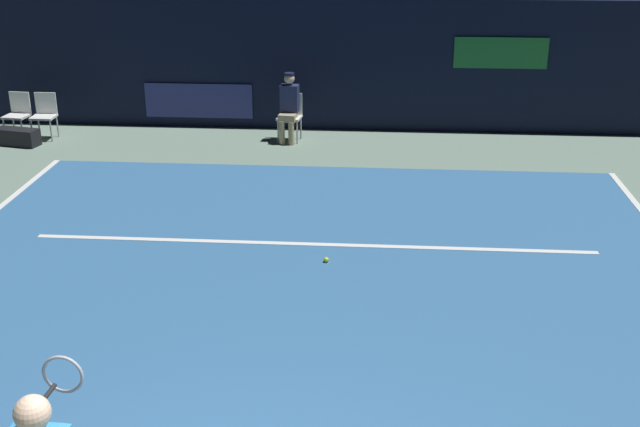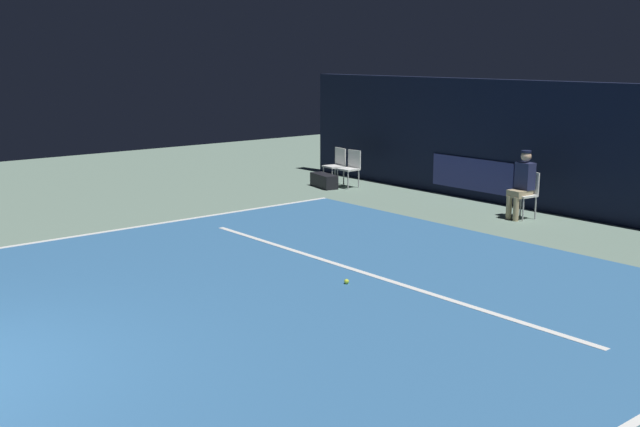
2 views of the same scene
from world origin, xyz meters
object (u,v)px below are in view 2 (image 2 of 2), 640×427
(tennis_ball, at_px, (347,281))
(equipment_bag, at_px, (324,181))
(courtside_chair_far, at_px, (336,164))
(line_judge_on_chair, at_px, (523,184))
(courtside_chair_near, at_px, (350,166))

(tennis_ball, distance_m, equipment_bag, 7.86)
(courtside_chair_far, bearing_deg, tennis_ball, -39.91)
(courtside_chair_far, height_order, equipment_bag, courtside_chair_far)
(line_judge_on_chair, distance_m, tennis_ball, 5.61)
(courtside_chair_near, bearing_deg, line_judge_on_chair, 1.77)
(line_judge_on_chair, xyz_separation_m, equipment_bag, (-5.14, -0.65, -0.53))
(line_judge_on_chair, bearing_deg, equipment_bag, -172.74)
(line_judge_on_chair, relative_size, tennis_ball, 19.41)
(line_judge_on_chair, bearing_deg, courtside_chair_far, -178.62)
(tennis_ball, height_order, equipment_bag, equipment_bag)
(courtside_chair_far, relative_size, equipment_bag, 1.05)
(tennis_ball, bearing_deg, courtside_chair_far, 140.09)
(line_judge_on_chair, relative_size, courtside_chair_far, 1.50)
(line_judge_on_chair, relative_size, courtside_chair_near, 1.50)
(line_judge_on_chair, distance_m, courtside_chair_far, 5.31)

